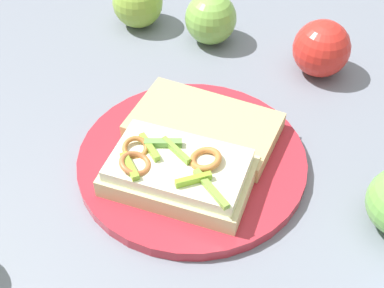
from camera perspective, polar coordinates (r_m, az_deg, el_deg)
ground_plane at (r=0.63m, az=0.00°, el=-2.17°), size 2.00×2.00×0.00m
plate at (r=0.62m, az=0.00°, el=-1.74°), size 0.26×0.26×0.01m
sandwich at (r=0.58m, az=-1.46°, el=-2.91°), size 0.16×0.18×0.05m
bread_slice_side at (r=0.64m, az=1.26°, el=1.88°), size 0.17×0.20×0.02m
apple_1 at (r=0.80m, az=1.98°, el=13.01°), size 0.08×0.08×0.07m
apple_4 at (r=0.84m, az=-5.72°, el=14.55°), size 0.09×0.09×0.07m
apple_5 at (r=0.75m, az=13.41°, el=9.71°), size 0.11×0.11×0.08m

